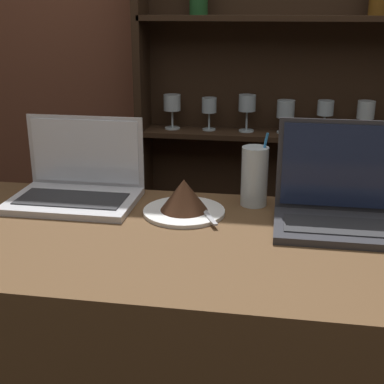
{
  "coord_description": "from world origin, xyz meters",
  "views": [
    {
      "loc": [
        0.1,
        -0.81,
        1.46
      ],
      "look_at": [
        -0.09,
        0.34,
        1.05
      ],
      "focal_mm": 50.0,
      "sensor_mm": 36.0,
      "label": 1
    }
  ],
  "objects_px": {
    "laptop_far": "(341,202)",
    "cake_plate": "(184,199)",
    "water_glass": "(254,176)",
    "laptop_near": "(78,183)"
  },
  "relations": [
    {
      "from": "laptop_near",
      "to": "cake_plate",
      "type": "xyz_separation_m",
      "value": [
        0.31,
        -0.06,
        -0.01
      ]
    },
    {
      "from": "water_glass",
      "to": "cake_plate",
      "type": "bearing_deg",
      "value": -151.03
    },
    {
      "from": "cake_plate",
      "to": "water_glass",
      "type": "height_order",
      "value": "water_glass"
    },
    {
      "from": "laptop_near",
      "to": "water_glass",
      "type": "xyz_separation_m",
      "value": [
        0.48,
        0.04,
        0.03
      ]
    },
    {
      "from": "laptop_far",
      "to": "cake_plate",
      "type": "height_order",
      "value": "laptop_far"
    },
    {
      "from": "laptop_far",
      "to": "laptop_near",
      "type": "bearing_deg",
      "value": 173.83
    },
    {
      "from": "laptop_far",
      "to": "water_glass",
      "type": "relative_size",
      "value": 1.57
    },
    {
      "from": "laptop_far",
      "to": "cake_plate",
      "type": "relative_size",
      "value": 1.48
    },
    {
      "from": "cake_plate",
      "to": "water_glass",
      "type": "relative_size",
      "value": 1.06
    },
    {
      "from": "water_glass",
      "to": "laptop_far",
      "type": "bearing_deg",
      "value": -28.05
    }
  ]
}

